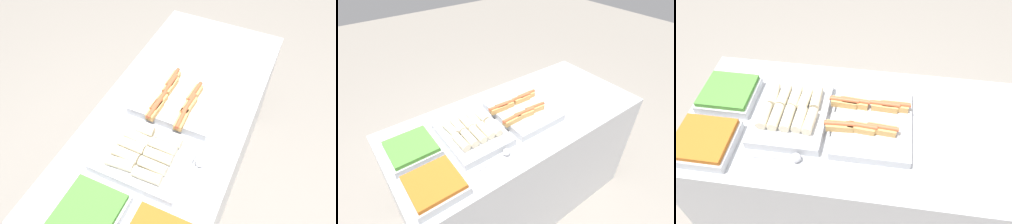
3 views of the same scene
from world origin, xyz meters
The scene contains 6 objects.
ground_plane centered at (0.00, 0.00, 0.00)m, with size 12.00×12.00×0.00m, color gray.
counter centered at (0.00, 0.00, 0.46)m, with size 1.80×0.82×0.93m.
tray_hotdogs centered at (0.04, 0.00, 0.96)m, with size 0.41×0.46×0.10m.
tray_wraps centered at (-0.36, 0.00, 0.97)m, with size 0.35×0.44×0.10m.
tray_side_back centered at (-0.72, 0.08, 0.96)m, with size 0.28×0.27×0.07m.
serving_spoon_near centered at (-0.30, -0.25, 0.95)m, with size 0.23×0.05×0.05m.
Camera 1 is at (-1.10, -0.47, 2.29)m, focal length 35.00 mm.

